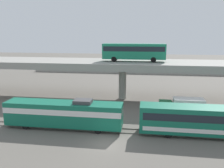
{
  "coord_description": "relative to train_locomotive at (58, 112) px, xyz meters",
  "views": [
    {
      "loc": [
        4.39,
        -24.94,
        12.77
      ],
      "look_at": [
        -1.8,
        17.83,
        3.45
      ],
      "focal_mm": 36.92,
      "sensor_mm": 36.0,
      "label": 1
    }
  ],
  "objects": [
    {
      "name": "parked_car_0",
      "position": [
        -10.96,
        50.45,
        -0.15
      ],
      "size": [
        4.43,
        1.82,
        1.5
      ],
      "color": "black",
      "rests_on": "pier_parking_lot"
    },
    {
      "name": "pier_parking_lot",
      "position": [
        7.35,
        51.0,
        -1.55
      ],
      "size": [
        66.88,
        10.21,
        1.27
      ],
      "primitive_type": "cube",
      "color": "gray",
      "rests_on": "ground_plane"
    },
    {
      "name": "parked_car_4",
      "position": [
        23.69,
        49.57,
        -0.15
      ],
      "size": [
        4.0,
        1.88,
        1.5
      ],
      "color": "#B7B7BC",
      "rests_on": "pier_parking_lot"
    },
    {
      "name": "parked_car_7",
      "position": [
        1.58,
        52.97,
        -0.15
      ],
      "size": [
        4.11,
        1.86,
        1.5
      ],
      "color": "navy",
      "rests_on": "pier_parking_lot"
    },
    {
      "name": "rail_strip_far",
      "position": [
        7.35,
        0.72,
        -2.13
      ],
      "size": [
        110.0,
        0.12,
        0.12
      ],
      "primitive_type": "cube",
      "color": "#59544C",
      "rests_on": "ground_plane"
    },
    {
      "name": "parked_car_3",
      "position": [
        10.36,
        51.61,
        -0.14
      ],
      "size": [
        4.63,
        1.92,
        1.5
      ],
      "rotation": [
        0.0,
        0.0,
        3.14
      ],
      "color": "silver",
      "rests_on": "pier_parking_lot"
    },
    {
      "name": "parked_car_2",
      "position": [
        31.88,
        48.59,
        -0.14
      ],
      "size": [
        4.7,
        1.94,
        1.5
      ],
      "color": "maroon",
      "rests_on": "pier_parking_lot"
    },
    {
      "name": "train_coach_lead",
      "position": [
        21.76,
        -0.0,
        -0.02
      ],
      "size": [
        21.03,
        3.04,
        3.86
      ],
      "rotation": [
        0.0,
        0.0,
        3.14
      ],
      "color": "#14664C",
      "rests_on": "ground_plane"
    },
    {
      "name": "parked_car_6",
      "position": [
        -5.22,
        51.83,
        -0.15
      ],
      "size": [
        4.11,
        1.93,
        1.5
      ],
      "rotation": [
        0.0,
        0.0,
        3.14
      ],
      "color": "#515459",
      "rests_on": "pier_parking_lot"
    },
    {
      "name": "parked_car_1",
      "position": [
        15.42,
        49.98,
        -0.15
      ],
      "size": [
        4.4,
        1.82,
        1.5
      ],
      "color": "black",
      "rests_on": "pier_parking_lot"
    },
    {
      "name": "rail_strip_near",
      "position": [
        7.35,
        -0.72,
        -2.13
      ],
      "size": [
        110.0,
        0.12,
        0.12
      ],
      "primitive_type": "cube",
      "color": "#59544C",
      "rests_on": "ground_plane"
    },
    {
      "name": "train_locomotive",
      "position": [
        0.0,
        0.0,
        0.0
      ],
      "size": [
        17.35,
        3.04,
        4.18
      ],
      "rotation": [
        0.0,
        0.0,
        3.14
      ],
      "color": "#14664C",
      "rests_on": "ground_plane"
    },
    {
      "name": "ground_plane",
      "position": [
        7.35,
        -4.0,
        -2.19
      ],
      "size": [
        260.0,
        260.0,
        0.0
      ],
      "primitive_type": "plane",
      "color": "#605B54"
    },
    {
      "name": "transit_bus_on_overpass",
      "position": [
        9.51,
        15.76,
        7.51
      ],
      "size": [
        12.0,
        2.68,
        3.4
      ],
      "rotation": [
        0.0,
        0.0,
        3.14
      ],
      "color": "#197A56",
      "rests_on": "highway_overpass"
    },
    {
      "name": "harbor_water",
      "position": [
        7.35,
        74.0,
        -2.19
      ],
      "size": [
        140.0,
        36.0,
        0.01
      ],
      "primitive_type": "cube",
      "color": "#385B7A",
      "rests_on": "ground_plane"
    },
    {
      "name": "service_truck_west",
      "position": [
        17.76,
        6.79,
        -0.55
      ],
      "size": [
        6.8,
        2.46,
        3.04
      ],
      "rotation": [
        0.0,
        0.0,
        3.14
      ],
      "color": "#0C4C26",
      "rests_on": "ground_plane"
    },
    {
      "name": "highway_overpass",
      "position": [
        7.35,
        16.0,
        4.68
      ],
      "size": [
        96.0,
        10.62,
        7.64
      ],
      "color": "gray",
      "rests_on": "ground_plane"
    },
    {
      "name": "parked_car_5",
      "position": [
        21.18,
        52.52,
        -0.15
      ],
      "size": [
        4.1,
        1.85,
        1.5
      ],
      "color": "#B7B7BC",
      "rests_on": "pier_parking_lot"
    }
  ]
}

